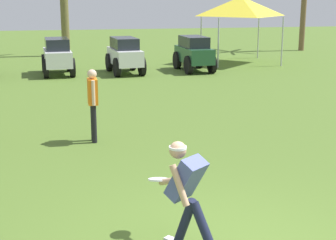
{
  "coord_description": "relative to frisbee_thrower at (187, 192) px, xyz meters",
  "views": [
    {
      "loc": [
        -1.85,
        -5.57,
        3.11
      ],
      "look_at": [
        -0.13,
        3.17,
        0.9
      ],
      "focal_mm": 55.0,
      "sensor_mm": 36.0,
      "label": 1
    }
  ],
  "objects": [
    {
      "name": "frisbee_thrower",
      "position": [
        0.0,
        0.0,
        0.0
      ],
      "size": [
        0.67,
        1.04,
        1.39
      ],
      "color": "#191E38",
      "rests_on": "ground_plane"
    },
    {
      "name": "parked_car_slot_b",
      "position": [
        -1.7,
        14.79,
        -0.04
      ],
      "size": [
        1.32,
        2.41,
        1.4
      ],
      "color": "silver",
      "rests_on": "ground_plane"
    },
    {
      "name": "event_tent",
      "position": [
        6.38,
        16.78,
        1.73
      ],
      "size": [
        3.01,
        3.01,
        2.95
      ],
      "color": "#B2B5BA",
      "rests_on": "ground_plane"
    },
    {
      "name": "teammate_near_sideline",
      "position": [
        -0.85,
        5.1,
        0.15
      ],
      "size": [
        0.21,
        0.49,
        1.56
      ],
      "color": "black",
      "rests_on": "ground_plane"
    },
    {
      "name": "parked_car_slot_d",
      "position": [
        3.74,
        14.7,
        -0.04
      ],
      "size": [
        1.34,
        2.42,
        1.4
      ],
      "color": "#235133",
      "rests_on": "ground_plane"
    },
    {
      "name": "parked_car_slot_c",
      "position": [
        0.9,
        14.61,
        -0.04
      ],
      "size": [
        1.4,
        2.44,
        1.4
      ],
      "color": "silver",
      "rests_on": "ground_plane"
    },
    {
      "name": "frisbee_in_flight",
      "position": [
        -0.25,
        0.61,
        -0.05
      ],
      "size": [
        0.3,
        0.3,
        0.07
      ],
      "color": "white"
    }
  ]
}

